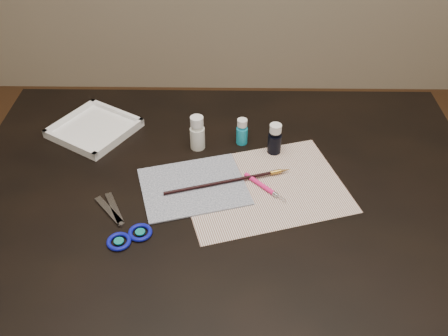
{
  "coord_description": "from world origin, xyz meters",
  "views": [
    {
      "loc": [
        0.01,
        -0.93,
        1.57
      ],
      "look_at": [
        0.0,
        0.0,
        0.8
      ],
      "focal_mm": 40.0,
      "sensor_mm": 36.0,
      "label": 1
    }
  ],
  "objects_px": {
    "paper": "(263,187)",
    "paint_bottle_cyan": "(242,131)",
    "paint_bottle_navy": "(275,139)",
    "palette_tray": "(94,128)",
    "scissors": "(115,220)",
    "canvas": "(194,186)",
    "paint_bottle_white": "(197,133)"
  },
  "relations": [
    {
      "from": "paper",
      "to": "scissors",
      "type": "xyz_separation_m",
      "value": [
        -0.34,
        -0.12,
        0.0
      ]
    },
    {
      "from": "paint_bottle_navy",
      "to": "scissors",
      "type": "height_order",
      "value": "paint_bottle_navy"
    },
    {
      "from": "canvas",
      "to": "paint_bottle_navy",
      "type": "height_order",
      "value": "paint_bottle_navy"
    },
    {
      "from": "paper",
      "to": "canvas",
      "type": "bearing_deg",
      "value": -178.79
    },
    {
      "from": "paper",
      "to": "paint_bottle_cyan",
      "type": "height_order",
      "value": "paint_bottle_cyan"
    },
    {
      "from": "paper",
      "to": "paint_bottle_cyan",
      "type": "relative_size",
      "value": 5.16
    },
    {
      "from": "paper",
      "to": "canvas",
      "type": "relative_size",
      "value": 1.55
    },
    {
      "from": "paper",
      "to": "paint_bottle_white",
      "type": "distance_m",
      "value": 0.24
    },
    {
      "from": "paint_bottle_cyan",
      "to": "palette_tray",
      "type": "bearing_deg",
      "value": 173.6
    },
    {
      "from": "paint_bottle_white",
      "to": "paint_bottle_cyan",
      "type": "xyz_separation_m",
      "value": [
        0.12,
        0.02,
        -0.01
      ]
    },
    {
      "from": "paper",
      "to": "paint_bottle_white",
      "type": "bearing_deg",
      "value": 136.55
    },
    {
      "from": "paper",
      "to": "paint_bottle_cyan",
      "type": "xyz_separation_m",
      "value": [
        -0.05,
        0.18,
        0.04
      ]
    },
    {
      "from": "paint_bottle_white",
      "to": "paint_bottle_navy",
      "type": "bearing_deg",
      "value": -5.15
    },
    {
      "from": "canvas",
      "to": "paint_bottle_cyan",
      "type": "relative_size",
      "value": 3.33
    },
    {
      "from": "paint_bottle_navy",
      "to": "palette_tray",
      "type": "distance_m",
      "value": 0.51
    },
    {
      "from": "scissors",
      "to": "paper",
      "type": "bearing_deg",
      "value": -109.95
    },
    {
      "from": "canvas",
      "to": "scissors",
      "type": "distance_m",
      "value": 0.21
    },
    {
      "from": "paint_bottle_white",
      "to": "paint_bottle_cyan",
      "type": "bearing_deg",
      "value": 10.72
    },
    {
      "from": "paint_bottle_white",
      "to": "scissors",
      "type": "relative_size",
      "value": 0.47
    },
    {
      "from": "paint_bottle_white",
      "to": "scissors",
      "type": "distance_m",
      "value": 0.34
    },
    {
      "from": "paint_bottle_navy",
      "to": "palette_tray",
      "type": "height_order",
      "value": "paint_bottle_navy"
    },
    {
      "from": "paint_bottle_white",
      "to": "palette_tray",
      "type": "bearing_deg",
      "value": 166.83
    },
    {
      "from": "paper",
      "to": "paint_bottle_white",
      "type": "relative_size",
      "value": 4.01
    },
    {
      "from": "paper",
      "to": "paint_bottle_navy",
      "type": "distance_m",
      "value": 0.15
    },
    {
      "from": "scissors",
      "to": "canvas",
      "type": "bearing_deg",
      "value": -94.71
    },
    {
      "from": "paint_bottle_cyan",
      "to": "scissors",
      "type": "bearing_deg",
      "value": -133.49
    },
    {
      "from": "paint_bottle_navy",
      "to": "palette_tray",
      "type": "bearing_deg",
      "value": 170.07
    },
    {
      "from": "scissors",
      "to": "paint_bottle_white",
      "type": "bearing_deg",
      "value": -71.15
    },
    {
      "from": "paper",
      "to": "palette_tray",
      "type": "xyz_separation_m",
      "value": [
        -0.47,
        0.23,
        0.01
      ]
    },
    {
      "from": "paper",
      "to": "scissors",
      "type": "height_order",
      "value": "scissors"
    },
    {
      "from": "paper",
      "to": "paint_bottle_navy",
      "type": "relative_size",
      "value": 4.44
    },
    {
      "from": "paint_bottle_navy",
      "to": "paint_bottle_cyan",
      "type": "bearing_deg",
      "value": 154.37
    }
  ]
}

